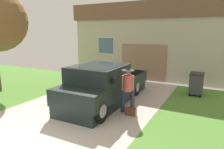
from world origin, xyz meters
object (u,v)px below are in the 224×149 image
person_with_hat (128,87)px  handbag (131,111)px  pickup_truck (101,86)px  house_with_garage (155,39)px  wheeled_trash_bin (196,83)px

person_with_hat → handbag: (0.23, -0.23, -0.81)m
pickup_truck → person_with_hat: 1.34m
house_with_garage → person_with_hat: bearing=-80.3°
pickup_truck → person_with_hat: bearing=166.8°
wheeled_trash_bin → handbag: bearing=-116.4°
person_with_hat → wheeled_trash_bin: bearing=-146.2°
person_with_hat → wheeled_trash_bin: person_with_hat is taller
person_with_hat → pickup_truck: bearing=-37.5°
pickup_truck → wheeled_trash_bin: 4.54m
handbag → house_with_garage: 8.70m
pickup_truck → house_with_garage: size_ratio=0.52×
handbag → wheeled_trash_bin: size_ratio=0.45×
person_with_hat → handbag: person_with_hat is taller
wheeled_trash_bin → pickup_truck: bearing=-137.0°
handbag → wheeled_trash_bin: bearing=63.6°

